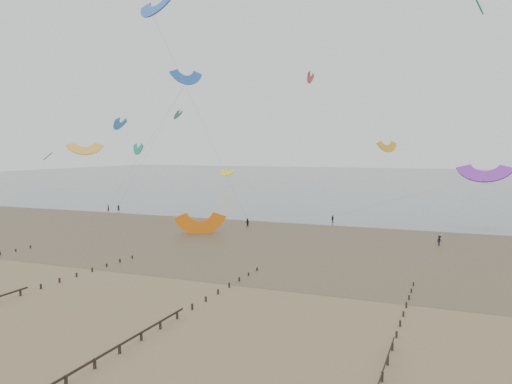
% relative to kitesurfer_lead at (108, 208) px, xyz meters
% --- Properties ---
extents(ground, '(500.00, 500.00, 0.00)m').
position_rel_kitesurfer_lead_xyz_m(ground, '(48.97, -51.01, -0.82)').
color(ground, brown).
rests_on(ground, ground).
extents(sea_and_shore, '(500.00, 665.00, 0.03)m').
position_rel_kitesurfer_lead_xyz_m(sea_and_shore, '(44.89, -16.60, -0.81)').
color(sea_and_shore, '#475654').
rests_on(sea_and_shore, ground).
extents(groynes, '(72.16, 50.16, 1.00)m').
position_rel_kitesurfer_lead_xyz_m(groynes, '(52.97, -70.05, -0.35)').
color(groynes, black).
rests_on(groynes, ground).
extents(kitesurfer_lead, '(0.71, 0.62, 1.64)m').
position_rel_kitesurfer_lead_xyz_m(kitesurfer_lead, '(0.00, 0.00, 0.00)').
color(kitesurfer_lead, black).
rests_on(kitesurfer_lead, ground).
extents(kitesurfers, '(135.26, 18.38, 1.67)m').
position_rel_kitesurfer_lead_xyz_m(kitesurfers, '(77.57, -4.43, -0.03)').
color(kitesurfers, black).
rests_on(kitesurfers, ground).
extents(grounded_kite, '(9.40, 8.97, 4.08)m').
position_rel_kitesurfer_lead_xyz_m(grounded_kite, '(34.01, -18.23, -0.82)').
color(grounded_kite, orange).
rests_on(grounded_kite, ground).
extents(kites_airborne, '(242.56, 114.07, 41.79)m').
position_rel_kitesurfer_lead_xyz_m(kites_airborne, '(41.74, 41.54, 19.62)').
color(kites_airborne, '#E046B0').
rests_on(kites_airborne, ground).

